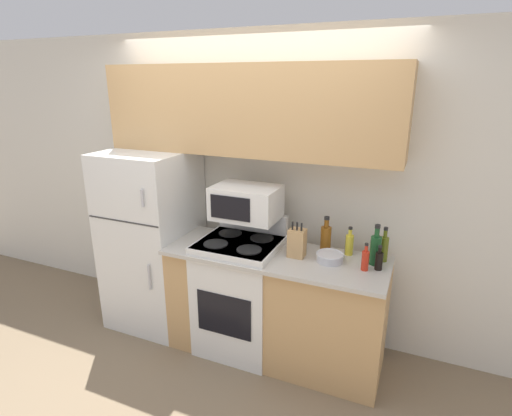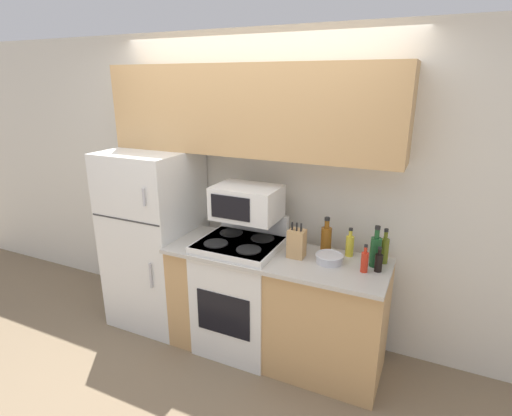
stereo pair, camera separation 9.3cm
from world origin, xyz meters
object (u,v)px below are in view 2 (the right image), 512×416
Objects in this scene: knife_block at (297,243)px; bowl at (329,258)px; bottle_soy_sauce at (379,262)px; bottle_cooking_spray at (350,245)px; refrigerator at (155,238)px; bottle_wine_green at (375,250)px; bottle_hot_sauce at (365,261)px; bottle_whiskey at (326,239)px; bottle_olive_oil at (384,250)px; microwave at (247,202)px; stove at (240,293)px.

knife_block is 0.26m from bowl.
bottle_soy_sauce is (0.59, 0.01, -0.04)m from knife_block.
bottle_cooking_spray reaches higher than bowl.
bottle_wine_green is (1.92, 0.03, 0.22)m from refrigerator.
bottle_soy_sauce is (0.24, -0.17, -0.02)m from bottle_cooking_spray.
bottle_whiskey is (-0.33, 0.21, 0.03)m from bottle_hot_sauce.
bottle_soy_sauce is at bearing 1.42° from knife_block.
bottle_whiskey is at bearing 167.14° from bottle_wine_green.
bottle_olive_oil is 1.30× the size of bottle_hot_sauce.
microwave is 2.54× the size of bottle_hot_sauce.
bottle_whiskey is (-0.07, 0.17, 0.08)m from bowl.
refrigerator is at bearing 177.51° from knife_block.
bottle_whiskey reaches higher than stove.
knife_block reaches higher than bottle_hot_sauce.
stove is 5.57× the size of bottle_hot_sauce.
stove is 1.15m from bottle_wine_green.
bottle_cooking_spray is 1.22× the size of bottle_soy_sauce.
knife_block is 0.63m from bottle_olive_oil.
stove reaches higher than bottle_hot_sauce.
stove is 0.98m from bottle_cooking_spray.
bottle_soy_sauce is (0.09, 0.05, -0.01)m from bottle_hot_sauce.
microwave is at bearing 79.66° from stove.
stove is 0.84m from bottle_whiskey.
bottle_olive_oil is at bearing 3.30° from refrigerator.
bottle_cooking_spray is (0.80, 0.11, -0.26)m from microwave.
bottle_wine_green is 0.39m from bottle_whiskey.
bottle_cooking_spray is at bearing 124.55° from bottle_hot_sauce.
bowl is at bearing -164.75° from bottle_wine_green.
refrigerator is 1.38m from knife_block.
stove is 5.06× the size of bottle_cooking_spray.
knife_block reaches higher than bottle_soy_sauce.
bottle_whiskey is at bearing 158.50° from bottle_soy_sauce.
bottle_olive_oil is 0.43m from bottle_whiskey.
refrigerator is 7.89× the size of bowl.
bottle_cooking_spray is (0.10, 0.18, 0.05)m from bowl.
refrigerator reaches higher than bottle_olive_oil.
bottle_wine_green reaches higher than bottle_olive_oil.
bowl is 0.20m from bottle_whiskey.
bottle_soy_sauce reaches higher than bowl.
bottle_soy_sauce is 0.64× the size of bottle_whiskey.
bowl is at bearing -66.13° from bottle_whiskey.
bottle_olive_oil is (1.97, 0.11, 0.21)m from refrigerator.
bottle_hot_sauce is 0.91× the size of bottle_cooking_spray.
bottle_olive_oil is at bearing 5.33° from microwave.
bottle_olive_oil is at bearing 85.34° from bottle_soy_sauce.
bottle_cooking_spray is (-0.15, 0.22, 0.01)m from bottle_hot_sauce.
bottle_wine_green is (1.01, 0.11, 0.53)m from stove.
bowl is 0.92× the size of bottle_cooking_spray.
bottle_hot_sauce is (0.95, -0.11, -0.27)m from microwave.
microwave is 1.95× the size of bottle_olive_oil.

